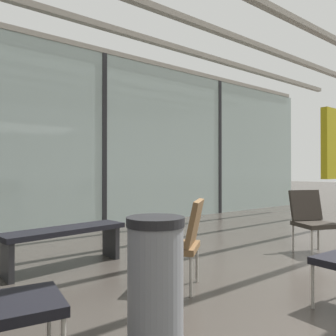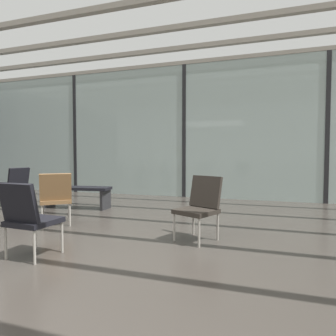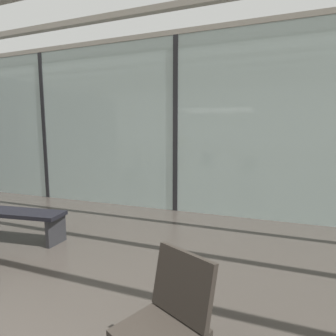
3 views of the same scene
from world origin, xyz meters
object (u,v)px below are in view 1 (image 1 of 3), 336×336
object	(u,v)px
parked_airplane	(36,147)
lounge_chair_1	(0,291)
waiting_bench	(65,237)
lounge_chair_2	(311,217)
lounge_chair_3	(182,238)
trash_bin	(155,283)

from	to	relation	value
parked_airplane	lounge_chair_1	distance (m)	11.20
lounge_chair_1	waiting_bench	world-z (taller)	lounge_chair_1
parked_airplane	lounge_chair_2	bearing A→B (deg)	-86.08
lounge_chair_3	waiting_bench	size ratio (longest dim) A/B	0.57
lounge_chair_3	waiting_bench	bearing A→B (deg)	-105.31
waiting_bench	parked_airplane	bearing A→B (deg)	-112.37
trash_bin	waiting_bench	bearing A→B (deg)	82.81
lounge_chair_2	trash_bin	world-z (taller)	lounge_chair_2
lounge_chair_1	trash_bin	bearing A→B (deg)	-99.30
lounge_chair_1	trash_bin	world-z (taller)	lounge_chair_1
trash_bin	lounge_chair_3	bearing A→B (deg)	40.84
lounge_chair_2	lounge_chair_1	bearing A→B (deg)	-148.79
lounge_chair_1	lounge_chair_2	xyz separation A→B (m)	(4.17, 0.46, 0.00)
lounge_chair_2	trash_bin	bearing A→B (deg)	-142.38
lounge_chair_3	trash_bin	xyz separation A→B (m)	(-0.90, -0.77, -0.06)
lounge_chair_2	lounge_chair_3	bearing A→B (deg)	-155.75
parked_airplane	waiting_bench	size ratio (longest dim) A/B	7.43
lounge_chair_3	trash_bin	distance (m)	1.19
trash_bin	lounge_chair_1	bearing A→B (deg)	161.47
lounge_chair_1	trash_bin	distance (m)	0.90
lounge_chair_3	waiting_bench	xyz separation A→B (m)	(-0.62, 1.42, -0.13)
parked_airplane	lounge_chair_1	xyz separation A→B (m)	(-3.48, -10.54, -1.50)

